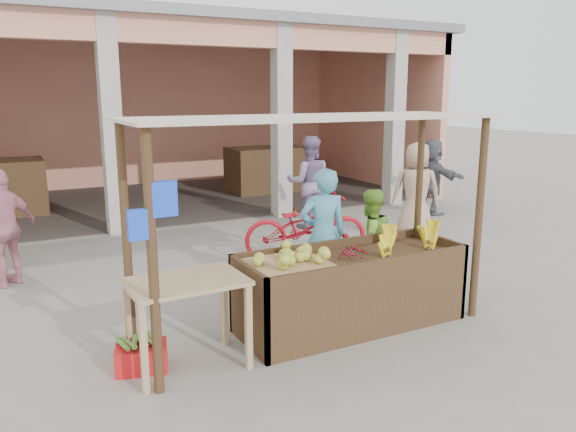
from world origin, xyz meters
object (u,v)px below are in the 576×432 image
fruit_stall (351,292)px  side_table (187,294)px  vendor_green (370,239)px  red_crate (142,357)px  motorcycle (306,226)px  vendor_blue (323,230)px

fruit_stall → side_table: side_table is taller
side_table → vendor_green: vendor_green is taller
vendor_green → red_crate: bearing=11.0°
fruit_stall → side_table: (-1.96, -0.11, 0.35)m
fruit_stall → motorcycle: size_ratio=1.25×
side_table → red_crate: bearing=158.7°
side_table → motorcycle: bearing=41.9°
red_crate → vendor_blue: vendor_blue is taller
fruit_stall → vendor_blue: 1.03m
side_table → vendor_blue: 2.35m
fruit_stall → motorcycle: 2.70m
red_crate → motorcycle: size_ratio=0.23×
fruit_stall → motorcycle: (0.86, 2.56, 0.14)m
vendor_blue → vendor_green: size_ratio=1.23×
fruit_stall → side_table: size_ratio=2.32×
side_table → vendor_green: (2.78, 0.90, -0.01)m
red_crate → motorcycle: (3.24, 2.52, 0.42)m
vendor_blue → vendor_green: (0.66, -0.10, -0.17)m
fruit_stall → vendor_blue: bearing=79.9°
motorcycle → side_table: bearing=149.7°
fruit_stall → vendor_green: (0.81, 0.79, 0.34)m
vendor_green → motorcycle: vendor_green is taller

